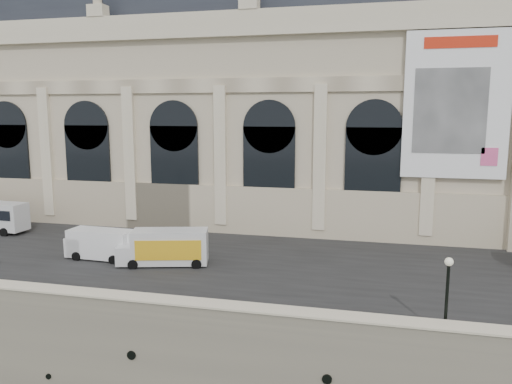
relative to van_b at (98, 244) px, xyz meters
The scene contains 8 objects.
quay 25.49m from the van_b, 74.90° to the left, with size 160.00×70.00×6.00m, color gray.
street 7.42m from the van_b, 26.46° to the left, with size 160.00×24.00×0.06m, color #2D2D2D.
parapet 12.09m from the van_b, 57.16° to the right, with size 160.00×1.40×1.21m.
museum 23.65m from the van_b, 88.38° to the left, with size 69.00×18.70×29.10m.
van_b is the anchor object (origin of this frame).
van_c 2.53m from the van_b, ahead, with size 5.59×2.57×2.43m.
box_truck 6.31m from the van_b, ahead, with size 7.62×4.11×2.93m.
lamp_right 28.35m from the van_b, 18.71° to the right, with size 0.47×0.47×4.61m.
Camera 1 is at (16.15, -26.19, 18.43)m, focal length 35.00 mm.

